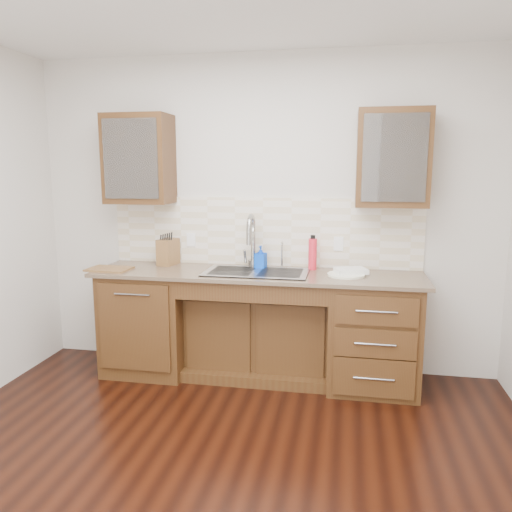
% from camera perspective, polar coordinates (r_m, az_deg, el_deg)
% --- Properties ---
extents(ground, '(4.00, 3.50, 0.10)m').
position_cam_1_polar(ground, '(3.17, -5.09, -24.69)').
color(ground, black).
extents(wall_back, '(4.00, 0.10, 2.70)m').
position_cam_1_polar(wall_back, '(4.38, 0.96, 4.77)').
color(wall_back, beige).
rests_on(wall_back, ground).
extents(base_cabinet_left, '(0.70, 0.62, 0.88)m').
position_cam_1_polar(base_cabinet_left, '(4.48, -12.04, -7.23)').
color(base_cabinet_left, '#593014').
rests_on(base_cabinet_left, ground).
extents(base_cabinet_center, '(1.20, 0.44, 0.70)m').
position_cam_1_polar(base_cabinet_center, '(4.33, 0.32, -8.86)').
color(base_cabinet_center, '#593014').
rests_on(base_cabinet_center, ground).
extents(base_cabinet_right, '(0.70, 0.62, 0.88)m').
position_cam_1_polar(base_cabinet_right, '(4.16, 13.23, -8.62)').
color(base_cabinet_right, '#593014').
rests_on(base_cabinet_right, ground).
extents(countertop, '(2.70, 0.65, 0.03)m').
position_cam_1_polar(countertop, '(4.08, 0.06, -2.08)').
color(countertop, '#84705B').
rests_on(countertop, base_cabinet_left).
extents(backsplash, '(2.70, 0.02, 0.59)m').
position_cam_1_polar(backsplash, '(4.34, 0.82, 2.79)').
color(backsplash, beige).
rests_on(backsplash, wall_back).
extents(sink, '(0.84, 0.46, 0.19)m').
position_cam_1_polar(sink, '(4.09, 0.03, -3.08)').
color(sink, '#9E9EA5').
rests_on(sink, countertop).
extents(faucet, '(0.04, 0.04, 0.40)m').
position_cam_1_polar(faucet, '(4.27, -0.34, 1.38)').
color(faucet, '#999993').
rests_on(faucet, countertop).
extents(filter_tap, '(0.02, 0.02, 0.24)m').
position_cam_1_polar(filter_tap, '(4.25, 3.00, 0.24)').
color(filter_tap, '#999993').
rests_on(filter_tap, countertop).
extents(upper_cabinet_left, '(0.55, 0.34, 0.75)m').
position_cam_1_polar(upper_cabinet_left, '(4.45, -13.21, 10.71)').
color(upper_cabinet_left, '#593014').
rests_on(upper_cabinet_left, wall_back).
extents(upper_cabinet_right, '(0.55, 0.34, 0.75)m').
position_cam_1_polar(upper_cabinet_right, '(4.10, 15.35, 10.70)').
color(upper_cabinet_right, '#593014').
rests_on(upper_cabinet_right, wall_back).
extents(outlet_left, '(0.08, 0.01, 0.12)m').
position_cam_1_polar(outlet_left, '(4.49, -7.42, 1.86)').
color(outlet_left, white).
rests_on(outlet_left, backsplash).
extents(outlet_right, '(0.08, 0.01, 0.12)m').
position_cam_1_polar(outlet_right, '(4.28, 9.41, 1.40)').
color(outlet_right, white).
rests_on(outlet_right, backsplash).
extents(soap_bottle, '(0.10, 0.10, 0.20)m').
position_cam_1_polar(soap_bottle, '(4.21, 0.53, -0.14)').
color(soap_bottle, blue).
rests_on(soap_bottle, countertop).
extents(water_bottle, '(0.09, 0.09, 0.26)m').
position_cam_1_polar(water_bottle, '(4.20, 6.48, 0.21)').
color(water_bottle, red).
rests_on(water_bottle, countertop).
extents(plate, '(0.36, 0.36, 0.02)m').
position_cam_1_polar(plate, '(4.02, 10.25, -2.12)').
color(plate, '#F0EECE').
rests_on(plate, countertop).
extents(dish_towel, '(0.28, 0.24, 0.04)m').
position_cam_1_polar(dish_towel, '(4.05, 10.79, -1.65)').
color(dish_towel, white).
rests_on(dish_towel, plate).
extents(knife_block, '(0.16, 0.22, 0.23)m').
position_cam_1_polar(knife_block, '(4.46, -10.01, 0.47)').
color(knife_block, brown).
rests_on(knife_block, countertop).
extents(cutting_board, '(0.36, 0.26, 0.02)m').
position_cam_1_polar(cutting_board, '(4.36, -16.42, -1.43)').
color(cutting_board, brown).
rests_on(cutting_board, countertop).
extents(cup_left_a, '(0.16, 0.16, 0.10)m').
position_cam_1_polar(cup_left_a, '(4.49, -14.23, 10.02)').
color(cup_left_a, white).
rests_on(cup_left_a, upper_cabinet_left).
extents(cup_left_b, '(0.12, 0.12, 0.10)m').
position_cam_1_polar(cup_left_b, '(4.41, -11.97, 10.13)').
color(cup_left_b, white).
rests_on(cup_left_b, upper_cabinet_left).
extents(cup_right_a, '(0.15, 0.15, 0.10)m').
position_cam_1_polar(cup_right_a, '(4.09, 14.08, 10.09)').
color(cup_right_a, white).
rests_on(cup_right_a, upper_cabinet_right).
extents(cup_right_b, '(0.12, 0.12, 0.09)m').
position_cam_1_polar(cup_right_b, '(4.10, 16.60, 9.87)').
color(cup_right_b, white).
rests_on(cup_right_b, upper_cabinet_right).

